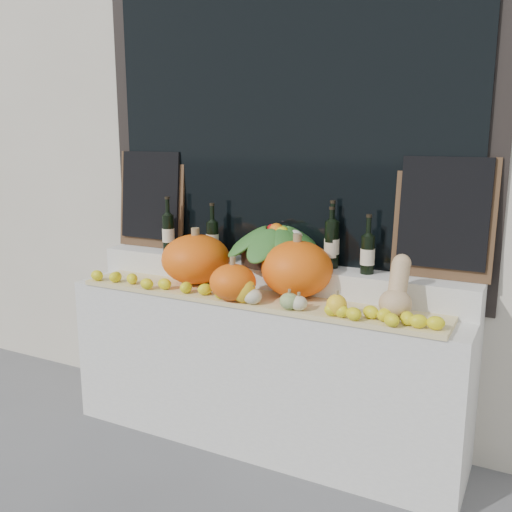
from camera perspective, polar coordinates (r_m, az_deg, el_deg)
storefront_facade at (r=3.78m, az=5.90°, el=19.30°), size 7.00×0.94×4.50m
display_sill at (r=3.36m, az=0.60°, el=-11.17°), size 2.30×0.55×0.88m
rear_tier at (r=3.32m, az=1.79°, el=-1.98°), size 2.30×0.25×0.16m
straw_bedding at (r=3.10m, az=-0.43°, el=-4.28°), size 2.10×0.32×0.02m
pumpkin_left at (r=3.36m, az=-6.03°, el=-0.30°), size 0.48×0.48×0.29m
pumpkin_right at (r=3.07m, az=4.12°, el=-1.30°), size 0.50×0.50×0.30m
pumpkin_center at (r=3.02m, az=-2.34°, el=-2.63°), size 0.26×0.26×0.19m
butternut_squash at (r=2.81m, az=13.92°, el=-3.56°), size 0.16×0.21×0.30m
decorative_gourds at (r=2.92m, az=1.30°, el=-3.98°), size 0.69×0.15×0.16m
lemon_heap at (r=3.00m, az=-1.41°, el=-3.99°), size 2.20×0.16×0.06m
produce_bowl at (r=3.26m, az=2.06°, el=1.27°), size 0.62×0.62×0.24m
wine_bottle_far_left at (r=3.62m, az=-8.77°, el=2.32°), size 0.08×0.08×0.35m
wine_bottle_near_left at (r=3.46m, az=-4.37°, el=1.78°), size 0.08×0.08×0.32m
wine_bottle_tall at (r=3.18m, az=7.58°, el=1.22°), size 0.08×0.08×0.37m
wine_bottle_near_right at (r=3.17m, az=7.50°, el=0.93°), size 0.08×0.08×0.34m
wine_bottle_far_right at (r=3.07m, az=11.09°, el=0.22°), size 0.08×0.08×0.32m
chalkboard_left at (r=3.79m, az=-10.46°, el=5.76°), size 0.50×0.09×0.62m
chalkboard_right at (r=3.04m, az=18.26°, el=3.83°), size 0.50×0.09×0.62m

